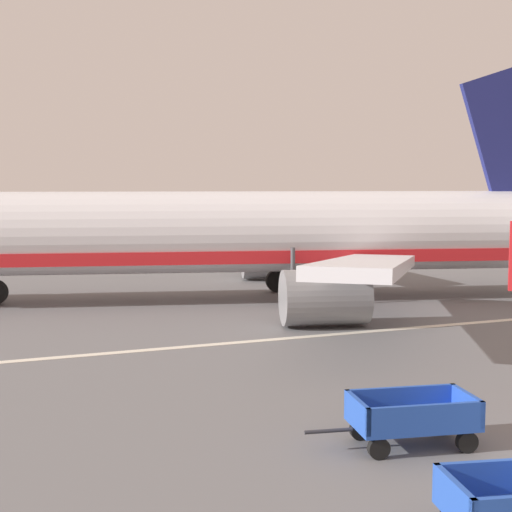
{
  "coord_description": "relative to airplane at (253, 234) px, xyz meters",
  "views": [
    {
      "loc": [
        -9.77,
        -8.83,
        5.46
      ],
      "look_at": [
        -0.24,
        15.66,
        2.8
      ],
      "focal_mm": 51.97,
      "sensor_mm": 36.0,
      "label": 1
    }
  ],
  "objects": [
    {
      "name": "grass_strip",
      "position": [
        -2.4,
        32.4,
        -3.02
      ],
      "size": [
        220.0,
        28.0,
        0.06
      ],
      "primitive_type": "cube",
      "color": "#3D7033",
      "rests_on": "ground"
    },
    {
      "name": "apron_stripe",
      "position": [
        -2.4,
        -8.41,
        -3.05
      ],
      "size": [
        120.0,
        0.36,
        0.01
      ],
      "primitive_type": "cube",
      "color": "silver",
      "rests_on": "ground"
    },
    {
      "name": "baggage_cart_second_in_row",
      "position": [
        -3.78,
        -18.97,
        -2.45
      ],
      "size": [
        3.62,
        1.82,
        1.07
      ],
      "color": "#234CB2",
      "rests_on": "ground"
    },
    {
      "name": "airplane",
      "position": [
        0.0,
        0.0,
        0.0
      ],
      "size": [
        37.26,
        30.17,
        11.34
      ],
      "color": "silver",
      "rests_on": "ground"
    }
  ]
}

